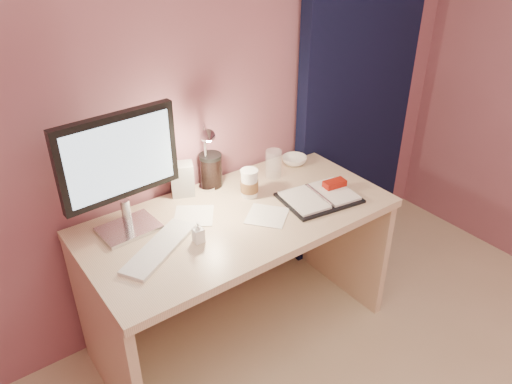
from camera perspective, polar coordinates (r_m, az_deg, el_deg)
room at (r=2.86m, az=10.47°, el=13.40°), size 3.50×3.50×3.50m
desk at (r=2.42m, az=-2.92°, el=-6.29°), size 1.40×0.70×0.73m
monitor at (r=2.05m, az=-15.40°, el=3.06°), size 0.50×0.19×0.53m
keyboard at (r=2.06m, az=-10.96°, el=-6.32°), size 0.40×0.30×0.02m
planner at (r=2.37m, az=7.39°, el=-0.44°), size 0.38×0.31×0.05m
paper_a at (r=2.23m, az=1.27°, el=-2.73°), size 0.24×0.24×0.00m
paper_b at (r=2.36m, az=5.39°, el=-0.80°), size 0.17×0.17×0.00m
paper_c at (r=2.25m, az=-7.12°, el=-2.70°), size 0.24×0.24×0.00m
coffee_cup at (r=2.35m, az=-0.76°, el=0.94°), size 0.09×0.09×0.14m
clear_cup at (r=2.52m, az=2.01°, el=3.26°), size 0.08×0.08×0.14m
bowl at (r=2.67m, az=4.43°, el=3.63°), size 0.16×0.16×0.04m
lotion_bottle at (r=2.06m, az=-6.61°, el=-4.58°), size 0.04×0.05×0.09m
dark_jar at (r=2.44m, az=-5.16°, el=2.32°), size 0.11×0.11×0.15m
product_box at (r=2.38m, az=-8.43°, el=1.46°), size 0.13×0.12×0.16m
desk_lamp at (r=2.30m, az=-3.96°, el=4.79°), size 0.14×0.22×0.37m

